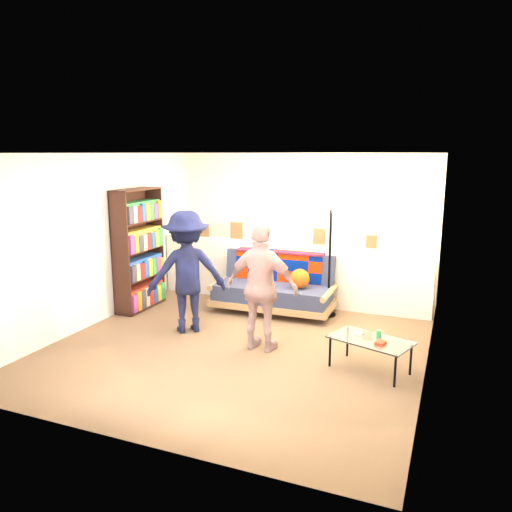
{
  "coord_description": "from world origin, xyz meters",
  "views": [
    {
      "loc": [
        2.44,
        -5.64,
        2.41
      ],
      "look_at": [
        0.0,
        0.4,
        1.05
      ],
      "focal_mm": 35.0,
      "sensor_mm": 36.0,
      "label": 1
    }
  ],
  "objects_px": {
    "futon_sofa": "(275,287)",
    "person_right": "(262,288)",
    "coffee_table": "(371,341)",
    "floor_lamp": "(332,237)",
    "person_left": "(187,272)",
    "bookshelf": "(139,253)"
  },
  "relations": [
    {
      "from": "person_right",
      "to": "coffee_table",
      "type": "bearing_deg",
      "value": 178.02
    },
    {
      "from": "futon_sofa",
      "to": "coffee_table",
      "type": "relative_size",
      "value": 1.88
    },
    {
      "from": "coffee_table",
      "to": "futon_sofa",
      "type": "bearing_deg",
      "value": 136.34
    },
    {
      "from": "futon_sofa",
      "to": "bookshelf",
      "type": "xyz_separation_m",
      "value": [
        -2.02,
        -0.65,
        0.5
      ]
    },
    {
      "from": "futon_sofa",
      "to": "coffee_table",
      "type": "bearing_deg",
      "value": -43.66
    },
    {
      "from": "floor_lamp",
      "to": "person_left",
      "type": "relative_size",
      "value": 1.01
    },
    {
      "from": "futon_sofa",
      "to": "person_right",
      "type": "height_order",
      "value": "person_right"
    },
    {
      "from": "floor_lamp",
      "to": "coffee_table",
      "type": "bearing_deg",
      "value": -62.96
    },
    {
      "from": "person_left",
      "to": "person_right",
      "type": "bearing_deg",
      "value": 129.8
    },
    {
      "from": "futon_sofa",
      "to": "floor_lamp",
      "type": "distance_m",
      "value": 1.17
    },
    {
      "from": "bookshelf",
      "to": "floor_lamp",
      "type": "height_order",
      "value": "bookshelf"
    },
    {
      "from": "floor_lamp",
      "to": "person_right",
      "type": "height_order",
      "value": "floor_lamp"
    },
    {
      "from": "person_right",
      "to": "person_left",
      "type": "bearing_deg",
      "value": -8.72
    },
    {
      "from": "person_left",
      "to": "person_right",
      "type": "relative_size",
      "value": 1.04
    },
    {
      "from": "coffee_table",
      "to": "floor_lamp",
      "type": "relative_size",
      "value": 0.59
    },
    {
      "from": "coffee_table",
      "to": "floor_lamp",
      "type": "xyz_separation_m",
      "value": [
        -0.89,
        1.75,
        0.84
      ]
    },
    {
      "from": "futon_sofa",
      "to": "bookshelf",
      "type": "distance_m",
      "value": 2.18
    },
    {
      "from": "futon_sofa",
      "to": "bookshelf",
      "type": "relative_size",
      "value": 1.0
    },
    {
      "from": "futon_sofa",
      "to": "person_right",
      "type": "distance_m",
      "value": 1.63
    },
    {
      "from": "coffee_table",
      "to": "floor_lamp",
      "type": "height_order",
      "value": "floor_lamp"
    },
    {
      "from": "bookshelf",
      "to": "person_right",
      "type": "height_order",
      "value": "bookshelf"
    },
    {
      "from": "floor_lamp",
      "to": "person_left",
      "type": "xyz_separation_m",
      "value": [
        -1.65,
        -1.37,
        -0.36
      ]
    }
  ]
}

